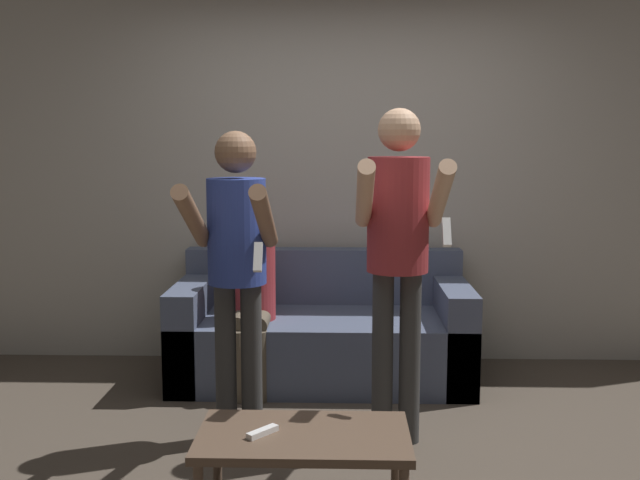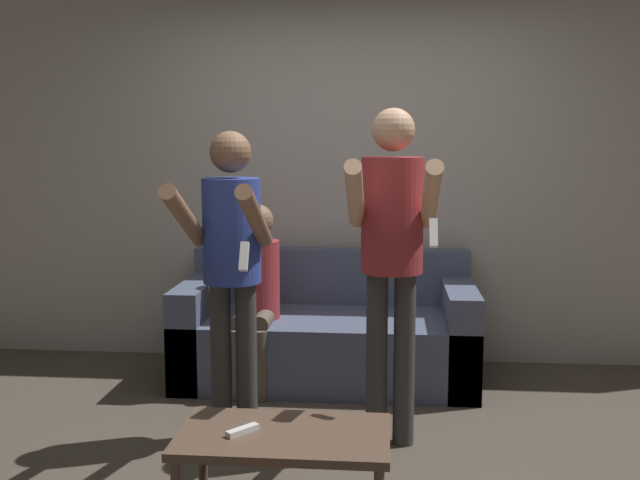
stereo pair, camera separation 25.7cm
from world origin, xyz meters
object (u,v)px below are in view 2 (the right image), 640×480
(person_standing_left, at_px, (231,252))
(person_standing_right, at_px, (392,239))
(person_seated, at_px, (256,288))
(remote_on_table, at_px, (242,430))
(couch, at_px, (327,336))
(coffee_table, at_px, (284,442))

(person_standing_left, xyz_separation_m, person_standing_right, (0.82, 0.01, 0.08))
(person_seated, height_order, remote_on_table, person_seated)
(couch, relative_size, remote_on_table, 13.91)
(person_standing_right, xyz_separation_m, remote_on_table, (-0.60, -0.86, -0.68))
(person_seated, bearing_deg, remote_on_table, -81.82)
(couch, height_order, person_seated, person_seated)
(couch, bearing_deg, remote_on_table, -95.68)
(couch, bearing_deg, person_seated, -153.34)
(coffee_table, bearing_deg, remote_on_table, -171.16)
(person_seated, relative_size, coffee_table, 1.35)
(couch, bearing_deg, coffee_table, -90.81)
(person_standing_left, bearing_deg, remote_on_table, -75.72)
(person_standing_right, height_order, remote_on_table, person_standing_right)
(person_standing_left, bearing_deg, couch, 69.15)
(person_standing_right, xyz_separation_m, person_seated, (-0.85, 0.85, -0.44))
(person_standing_right, distance_m, coffee_table, 1.19)
(person_seated, distance_m, remote_on_table, 1.74)
(person_standing_left, distance_m, person_standing_right, 0.82)
(couch, relative_size, coffee_table, 2.20)
(coffee_table, bearing_deg, person_standing_left, 114.77)
(person_standing_right, bearing_deg, coffee_table, -117.59)
(person_standing_right, relative_size, remote_on_table, 12.59)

